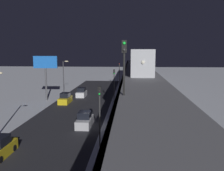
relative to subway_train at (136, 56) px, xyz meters
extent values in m
plane|color=silver|center=(6.64, 34.96, -8.53)|extent=(240.00, 240.00, 0.00)
cube|color=#28282D|center=(10.69, 34.96, -8.53)|extent=(11.00, 99.70, 0.01)
cube|color=slate|center=(0.00, 34.96, -2.18)|extent=(5.00, 99.70, 0.80)
cube|color=#38383D|center=(2.38, 34.96, -2.18)|extent=(0.24, 97.70, 0.80)
cylinder|color=slate|center=(0.00, -7.77, -5.55)|extent=(1.40, 1.40, 5.95)
cylinder|color=slate|center=(0.00, 6.48, -5.55)|extent=(1.40, 1.40, 5.95)
cylinder|color=slate|center=(0.00, 20.72, -5.55)|extent=(1.40, 1.40, 5.95)
cylinder|color=slate|center=(0.00, 34.96, -5.55)|extent=(1.40, 1.40, 5.95)
cylinder|color=slate|center=(0.00, 49.21, -5.55)|extent=(1.40, 1.40, 5.95)
cube|color=#B7BABF|center=(0.00, 27.90, -0.08)|extent=(2.90, 18.00, 3.40)
cube|color=black|center=(0.00, 27.90, 0.33)|extent=(2.94, 16.20, 0.90)
cube|color=#B7BABF|center=(0.00, 9.30, -0.08)|extent=(2.90, 18.00, 3.40)
cube|color=black|center=(0.00, 9.30, 0.33)|extent=(2.94, 16.20, 0.90)
cube|color=#B7BABF|center=(0.00, -9.30, -0.08)|extent=(2.90, 18.00, 3.40)
cube|color=black|center=(0.00, -9.30, 0.33)|extent=(2.94, 16.20, 0.90)
cube|color=#B7BABF|center=(0.00, -27.90, -0.08)|extent=(2.90, 18.00, 3.40)
cube|color=black|center=(0.00, -27.90, 0.33)|extent=(2.94, 16.20, 0.90)
sphere|color=white|center=(0.00, 36.95, 0.09)|extent=(0.44, 0.44, 0.44)
cylinder|color=black|center=(1.93, 48.81, -0.18)|extent=(0.16, 0.16, 3.20)
cube|color=black|center=(1.93, 48.81, 1.77)|extent=(0.36, 0.28, 0.90)
sphere|color=#19F23F|center=(1.93, 48.97, 2.00)|extent=(0.22, 0.22, 0.22)
sphere|color=#333333|center=(1.93, 48.97, 1.54)|extent=(0.22, 0.22, 0.22)
cylinder|color=black|center=(13.03, 46.45, -8.21)|extent=(0.20, 0.64, 0.64)
cylinder|color=black|center=(13.03, 43.73, -8.21)|extent=(0.20, 0.64, 0.64)
cube|color=gold|center=(13.89, 20.49, -7.98)|extent=(1.80, 4.42, 1.10)
cube|color=black|center=(13.89, 20.49, -6.99)|extent=(1.58, 2.12, 0.87)
cube|color=#B2B2B7|center=(7.49, 34.89, -7.98)|extent=(1.80, 4.34, 1.10)
cube|color=black|center=(7.49, 34.89, -6.99)|extent=(1.58, 2.09, 0.87)
cube|color=silver|center=(12.09, 13.56, -7.98)|extent=(1.80, 4.02, 1.10)
cube|color=black|center=(12.09, 13.56, -6.99)|extent=(1.58, 1.93, 0.87)
cylinder|color=#2D2D2D|center=(4.59, 41.97, -5.78)|extent=(0.16, 0.16, 5.50)
cube|color=black|center=(4.59, 41.97, -2.58)|extent=(0.32, 0.32, 0.90)
sphere|color=black|center=(4.59, 42.15, -2.28)|extent=(0.20, 0.20, 0.20)
sphere|color=black|center=(4.59, 42.15, -2.58)|extent=(0.20, 0.20, 0.20)
sphere|color=#19E53F|center=(4.59, 42.15, -2.88)|extent=(0.20, 0.20, 0.20)
cylinder|color=#2D2D2D|center=(4.59, 19.27, -5.78)|extent=(0.16, 0.16, 5.50)
cube|color=black|center=(4.59, 19.27, -2.58)|extent=(0.32, 0.32, 0.90)
sphere|color=black|center=(4.59, 19.45, -2.28)|extent=(0.20, 0.20, 0.20)
sphere|color=black|center=(4.59, 19.45, -2.58)|extent=(0.20, 0.20, 0.20)
sphere|color=#19E53F|center=(4.59, 19.45, -2.88)|extent=(0.20, 0.20, 0.20)
cylinder|color=#2D2D2D|center=(4.59, -3.43, -5.78)|extent=(0.16, 0.16, 5.50)
cube|color=black|center=(4.59, -3.43, -2.58)|extent=(0.32, 0.32, 0.90)
sphere|color=red|center=(4.59, -3.25, -2.28)|extent=(0.20, 0.20, 0.20)
sphere|color=black|center=(4.59, -3.25, -2.58)|extent=(0.20, 0.20, 0.20)
sphere|color=black|center=(4.59, -3.25, -2.88)|extent=(0.20, 0.20, 0.20)
cylinder|color=#4C4C51|center=(18.34, 18.20, -5.28)|extent=(0.36, 0.36, 6.50)
cube|color=blue|center=(18.34, 18.20, -0.83)|extent=(4.80, 0.30, 2.40)
cylinder|color=#38383D|center=(16.99, 9.96, -4.78)|extent=(0.20, 0.20, 7.50)
ellipsoid|color=#F4E5B2|center=(16.19, 9.96, -1.03)|extent=(0.90, 0.44, 0.30)
camera|label=1|loc=(1.47, 66.96, 1.51)|focal=40.27mm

